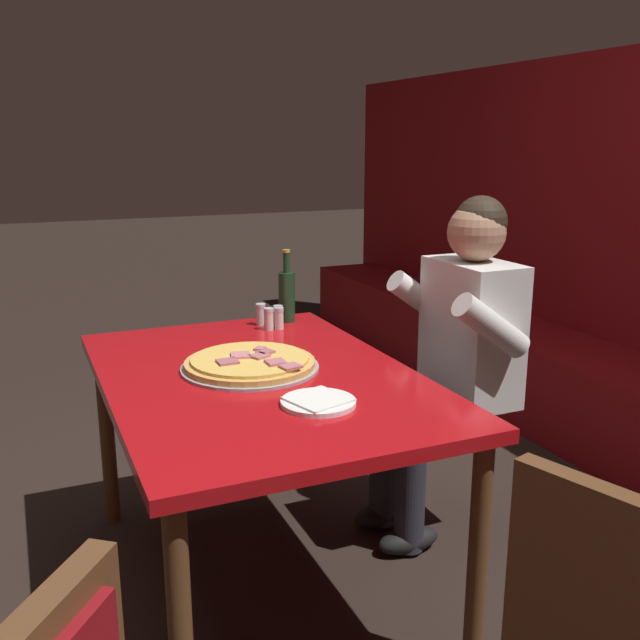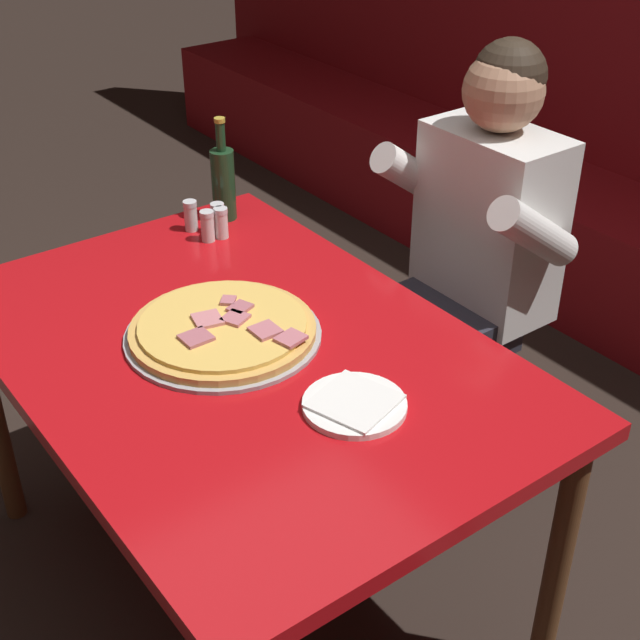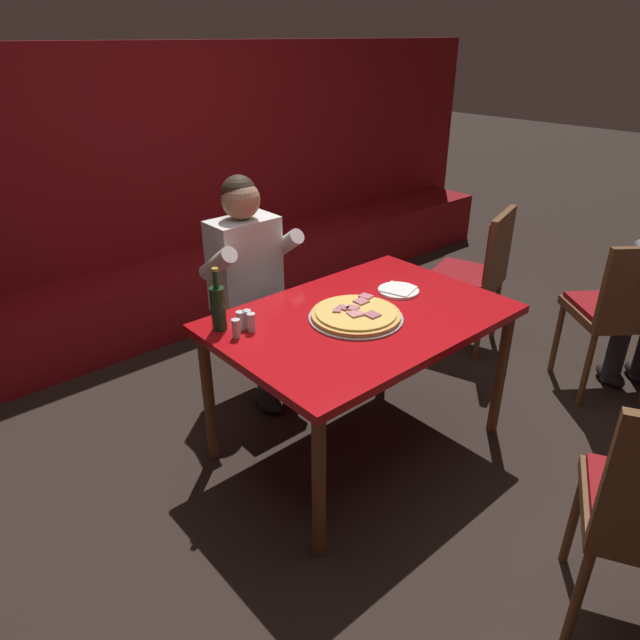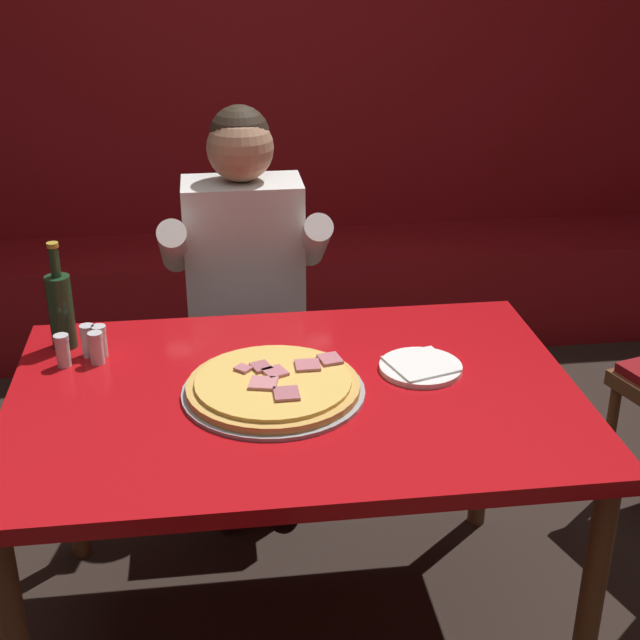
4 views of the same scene
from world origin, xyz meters
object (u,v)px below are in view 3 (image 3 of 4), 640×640
Objects in this scene: beer_bottle at (218,307)px; shaker_black_pepper at (236,329)px; shaker_parmesan at (247,320)px; dining_chair_far_right at (477,269)px; shaker_oregano at (241,321)px; shaker_red_pepper_flakes at (251,323)px; plate_white_paper at (398,290)px; diner_seated_blue_shirt at (254,280)px; main_dining_table at (362,329)px; pizza at (356,315)px; dining_chair_near_left at (622,306)px.

beer_bottle reaches higher than shaker_black_pepper.
dining_chair_far_right is (1.81, 0.01, -0.23)m from shaker_parmesan.
shaker_red_pepper_flakes is at bearing -61.74° from shaker_oregano.
plate_white_paper is 0.16× the size of diner_seated_blue_shirt.
diner_seated_blue_shirt is at bearing 52.26° from shaker_parmesan.
shaker_oregano is 0.03m from shaker_parmesan.
main_dining_table is at bearing -169.18° from dining_chair_far_right.
dining_chair_far_right is (1.91, -0.07, -0.30)m from beer_bottle.
shaker_black_pepper is at bearing 171.13° from plate_white_paper.
shaker_oregano and shaker_red_pepper_flakes have the same top height.
shaker_black_pepper is (0.01, -0.12, -0.07)m from beer_bottle.
diner_seated_blue_shirt is (0.44, 0.51, -0.09)m from shaker_oregano.
beer_bottle reaches higher than dining_chair_far_right.
diner_seated_blue_shirt reaches higher than shaker_red_pepper_flakes.
shaker_black_pepper is 0.08m from shaker_red_pepper_flakes.
main_dining_table is at bearing -84.36° from diner_seated_blue_shirt.
dining_chair_far_right is at bearing 0.21° from shaker_parmesan.
dining_chair_far_right is at bearing 10.71° from plate_white_paper.
plate_white_paper is 0.82m from diner_seated_blue_shirt.
shaker_oregano is at bearing 150.06° from pizza.
dining_chair_near_left is (1.91, -0.84, -0.21)m from shaker_red_pepper_flakes.
shaker_parmesan is (-0.43, 0.26, 0.02)m from pizza.
beer_bottle is at bearing 144.35° from shaker_parmesan.
shaker_oregano and shaker_black_pepper have the same top height.
dining_chair_near_left reaches higher than main_dining_table.
shaker_oregano is 1.00× the size of shaker_parmesan.
pizza is at bearing -30.89° from shaker_parmesan.
shaker_black_pepper is at bearing -138.20° from shaker_oregano.
beer_bottle is 0.14m from shaker_black_pepper.
shaker_red_pepper_flakes is 0.09× the size of dining_chair_near_left.
shaker_oregano is at bearing 167.13° from plate_white_paper.
dining_chair_far_right is 0.90m from dining_chair_near_left.
beer_bottle is at bearing 137.53° from shaker_oregano.
shaker_red_pepper_flakes is 2.10m from dining_chair_near_left.
diner_seated_blue_shirt is at bearing 41.77° from beer_bottle.
dining_chair_far_right reaches higher than plate_white_paper.
plate_white_paper is at bearing -10.04° from shaker_red_pepper_flakes.
shaker_parmesan reaches higher than pizza.
main_dining_table is at bearing -26.61° from shaker_oregano.
main_dining_table is 0.54m from shaker_red_pepper_flakes.
plate_white_paper is at bearing -12.87° from shaker_oregano.
beer_bottle is 0.16m from shaker_red_pepper_flakes.
beer_bottle is at bearing 151.15° from main_dining_table.
shaker_parmesan is (0.10, -0.07, -0.07)m from beer_bottle.
beer_bottle is 3.40× the size of shaker_parmesan.
dining_chair_near_left is at bearing -24.73° from shaker_oregano.
diner_seated_blue_shirt is (0.40, 0.52, -0.09)m from shaker_parmesan.
shaker_black_pepper is 2.17m from dining_chair_near_left.
dining_chair_far_right is at bearing -0.04° from shaker_oregano.
shaker_oregano is at bearing -130.21° from diner_seated_blue_shirt.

